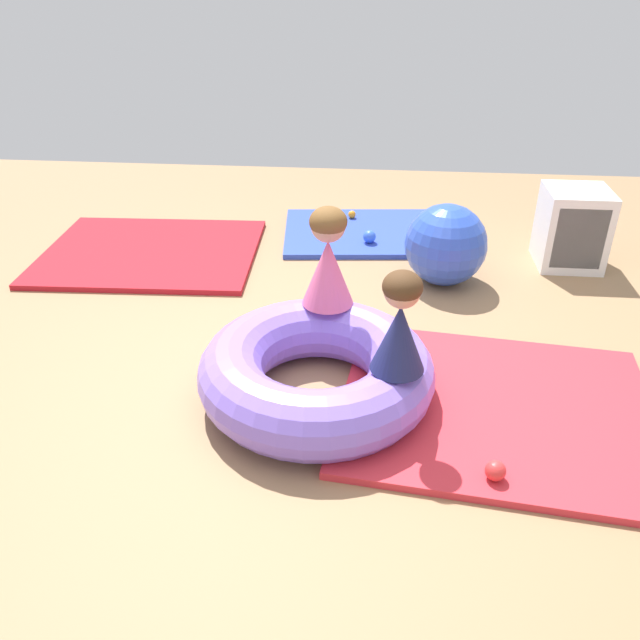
{
  "coord_description": "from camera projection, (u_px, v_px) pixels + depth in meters",
  "views": [
    {
      "loc": [
        0.29,
        -2.67,
        1.99
      ],
      "look_at": [
        0.03,
        0.17,
        0.35
      ],
      "focal_mm": 35.8,
      "sensor_mm": 36.0,
      "label": 1
    }
  ],
  "objects": [
    {
      "name": "play_ball_orange",
      "position": [
        352.0,
        214.0,
        5.39
      ],
      "size": [
        0.06,
        0.06,
        0.06
      ],
      "primitive_type": "sphere",
      "color": "orange",
      "rests_on": "gym_mat_far_left"
    },
    {
      "name": "child_in_pink",
      "position": [
        328.0,
        258.0,
        3.35
      ],
      "size": [
        0.36,
        0.36,
        0.55
      ],
      "rotation": [
        0.0,
        0.0,
        1.24
      ],
      "color": "#E5608E",
      "rests_on": "inflatable_cushion"
    },
    {
      "name": "gym_mat_far_left",
      "position": [
        374.0,
        232.0,
        5.17
      ],
      "size": [
        1.52,
        1.1,
        0.04
      ],
      "primitive_type": "cube",
      "rotation": [
        0.0,
        0.0,
        0.1
      ],
      "color": "#2D47B7",
      "rests_on": "ground"
    },
    {
      "name": "inflatable_cushion",
      "position": [
        316.0,
        371.0,
        3.2
      ],
      "size": [
        1.19,
        1.19,
        0.33
      ],
      "primitive_type": "torus",
      "color": "#8466E0",
      "rests_on": "ground"
    },
    {
      "name": "exercise_ball_large",
      "position": [
        446.0,
        245.0,
        4.31
      ],
      "size": [
        0.56,
        0.56,
        0.56
      ],
      "primitive_type": "sphere",
      "color": "blue",
      "rests_on": "ground"
    },
    {
      "name": "child_in_navy",
      "position": [
        400.0,
        323.0,
        2.82
      ],
      "size": [
        0.26,
        0.26,
        0.49
      ],
      "rotation": [
        0.0,
        0.0,
        3.12
      ],
      "color": "navy",
      "rests_on": "inflatable_cushion"
    },
    {
      "name": "storage_cube",
      "position": [
        573.0,
        229.0,
        4.55
      ],
      "size": [
        0.44,
        0.44,
        0.56
      ],
      "color": "white",
      "rests_on": "ground"
    },
    {
      "name": "gym_mat_near_right",
      "position": [
        496.0,
        408.0,
        3.18
      ],
      "size": [
        1.67,
        1.47,
        0.04
      ],
      "primitive_type": "cube",
      "rotation": [
        0.0,
        0.0,
        -0.12
      ],
      "color": "red",
      "rests_on": "ground"
    },
    {
      "name": "gym_mat_near_left",
      "position": [
        151.0,
        252.0,
        4.83
      ],
      "size": [
        1.63,
        1.35,
        0.04
      ],
      "primitive_type": "cube",
      "rotation": [
        0.0,
        0.0,
        0.04
      ],
      "color": "#B21923",
      "rests_on": "ground"
    },
    {
      "name": "play_ball_pink",
      "position": [
        365.0,
        387.0,
        3.21
      ],
      "size": [
        0.09,
        0.09,
        0.09
      ],
      "primitive_type": "sphere",
      "color": "pink",
      "rests_on": "gym_mat_near_right"
    },
    {
      "name": "ground_plane",
      "position": [
        311.0,
        393.0,
        3.32
      ],
      "size": [
        8.0,
        8.0,
        0.0
      ],
      "primitive_type": "plane",
      "color": "#93704C"
    },
    {
      "name": "play_ball_blue",
      "position": [
        369.0,
        237.0,
        4.92
      ],
      "size": [
        0.1,
        0.1,
        0.1
      ],
      "primitive_type": "sphere",
      "color": "blue",
      "rests_on": "gym_mat_far_left"
    },
    {
      "name": "play_ball_red",
      "position": [
        495.0,
        471.0,
        2.7
      ],
      "size": [
        0.09,
        0.09,
        0.09
      ],
      "primitive_type": "sphere",
      "color": "red",
      "rests_on": "gym_mat_near_right"
    }
  ]
}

